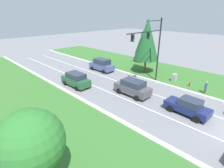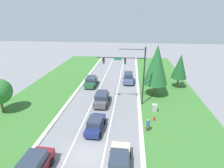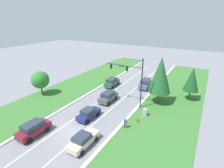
% 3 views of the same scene
% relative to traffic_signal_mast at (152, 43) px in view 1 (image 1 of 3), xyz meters
% --- Properties ---
extents(traffic_signal_mast, '(7.14, 0.41, 9.00)m').
position_rel_traffic_signal_mast_xyz_m(traffic_signal_mast, '(0.00, 0.00, 0.00)').
color(traffic_signal_mast, black).
rests_on(traffic_signal_mast, ground_plane).
extents(navy_sedan, '(2.06, 4.43, 1.73)m').
position_rel_traffic_signal_mast_xyz_m(navy_sedan, '(-4.05, -7.37, -5.03)').
color(navy_sedan, navy).
rests_on(navy_sedan, ground_plane).
extents(slate_blue_suv, '(2.21, 4.75, 2.14)m').
position_rel_traffic_signal_mast_xyz_m(slate_blue_suv, '(-0.51, 9.55, -4.82)').
color(slate_blue_suv, '#475684').
rests_on(slate_blue_suv, ground_plane).
extents(forest_suv, '(2.15, 4.60, 1.92)m').
position_rel_traffic_signal_mast_xyz_m(forest_suv, '(-7.80, 6.78, -4.91)').
color(forest_suv, '#235633').
rests_on(forest_suv, ground_plane).
extents(graphite_suv, '(2.13, 4.62, 1.95)m').
position_rel_traffic_signal_mast_xyz_m(graphite_suv, '(-4.43, -0.59, -4.89)').
color(graphite_suv, '#4C4C51').
rests_on(graphite_suv, ground_plane).
extents(utility_cabinet, '(0.70, 0.60, 1.20)m').
position_rel_traffic_signal_mast_xyz_m(utility_cabinet, '(3.55, -2.10, -5.29)').
color(utility_cabinet, '#9E9E99').
rests_on(utility_cabinet, ground_plane).
extents(pedestrian, '(0.40, 0.23, 1.69)m').
position_rel_traffic_signal_mast_xyz_m(pedestrian, '(2.25, -6.91, -4.96)').
color(pedestrian, '#42382D').
rests_on(pedestrian, ground_plane).
extents(fire_hydrant, '(0.34, 0.20, 0.70)m').
position_rel_traffic_signal_mast_xyz_m(fire_hydrant, '(3.27, -4.55, -5.55)').
color(fire_hydrant, red).
rests_on(fire_hydrant, ground_plane).
extents(conifer_near_right_tree, '(2.86, 2.86, 6.56)m').
position_rel_traffic_signal_mast_xyz_m(conifer_near_right_tree, '(9.04, 7.88, -1.64)').
color(conifer_near_right_tree, brown).
rests_on(conifer_near_right_tree, ground_plane).
extents(oak_near_left_tree, '(3.59, 3.59, 5.08)m').
position_rel_traffic_signal_mast_xyz_m(oak_near_left_tree, '(-18.10, -4.72, -2.62)').
color(oak_near_left_tree, brown).
rests_on(oak_near_left_tree, ground_plane).
extents(conifer_far_right_tree, '(4.10, 4.10, 8.85)m').
position_rel_traffic_signal_mast_xyz_m(conifer_far_right_tree, '(4.08, 3.56, -0.33)').
color(conifer_far_right_tree, brown).
rests_on(conifer_far_right_tree, ground_plane).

